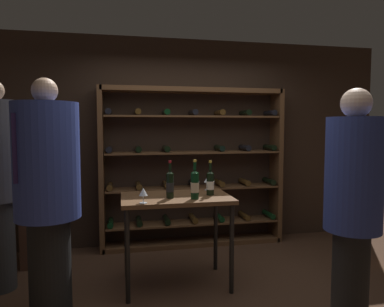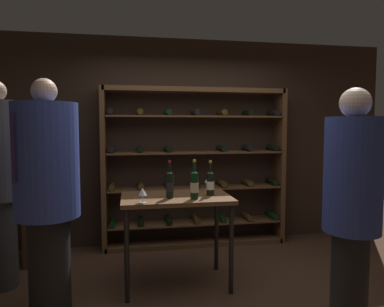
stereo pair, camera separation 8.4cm
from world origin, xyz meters
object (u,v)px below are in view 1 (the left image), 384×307
at_px(person_bystander_red_print, 48,189).
at_px(wine_bottle_black_capsule, 170,184).
at_px(wine_glass_stemmed_right, 208,180).
at_px(wine_rack, 193,168).
at_px(wine_bottle_green_slim, 210,183).
at_px(tasting_table, 176,207).
at_px(display_cabinet, 43,198).
at_px(person_guest_plum_blouse, 353,200).
at_px(wine_bottle_gold_foil, 195,185).
at_px(wine_glass_stemmed_left, 143,193).

relative_size(person_bystander_red_print, wine_bottle_black_capsule, 5.45).
bearing_deg(wine_glass_stemmed_right, wine_rack, 88.52).
height_order(wine_bottle_black_capsule, wine_bottle_green_slim, wine_bottle_black_capsule).
height_order(tasting_table, display_cabinet, display_cabinet).
distance_m(tasting_table, display_cabinet, 1.63).
bearing_deg(person_bystander_red_print, tasting_table, -20.35).
bearing_deg(wine_rack, wine_bottle_black_capsule, -111.39).
xyz_separation_m(wine_rack, person_guest_plum_blouse, (0.77, -2.19, -0.01)).
bearing_deg(wine_bottle_green_slim, wine_bottle_gold_foil, -139.91).
bearing_deg(tasting_table, wine_bottle_green_slim, -2.35).
xyz_separation_m(wine_bottle_black_capsule, wine_glass_stemmed_left, (-0.26, -0.18, -0.04)).
bearing_deg(person_guest_plum_blouse, wine_rack, 95.00).
relative_size(person_bystander_red_print, wine_bottle_gold_foil, 5.24).
relative_size(wine_rack, person_bystander_red_print, 1.24).
height_order(wine_rack, person_bystander_red_print, wine_rack).
xyz_separation_m(tasting_table, wine_glass_stemmed_left, (-0.34, -0.26, 0.20)).
bearing_deg(wine_rack, person_guest_plum_blouse, -70.58).
bearing_deg(wine_bottle_green_slim, wine_bottle_black_capsule, -170.08).
height_order(wine_bottle_green_slim, wine_glass_stemmed_left, wine_bottle_green_slim).
relative_size(wine_rack, person_guest_plum_blouse, 1.30).
distance_m(person_guest_plum_blouse, wine_glass_stemmed_left, 1.71).
bearing_deg(wine_bottle_black_capsule, wine_rack, 68.61).
bearing_deg(person_bystander_red_print, wine_bottle_black_capsule, -23.19).
bearing_deg(person_guest_plum_blouse, wine_bottle_gold_foil, 125.09).
relative_size(tasting_table, person_guest_plum_blouse, 0.57).
distance_m(person_bystander_red_print, wine_bottle_black_capsule, 1.09).
relative_size(tasting_table, wine_bottle_gold_foil, 2.86).
distance_m(display_cabinet, wine_glass_stemmed_right, 1.89).
bearing_deg(wine_rack, wine_bottle_green_slim, -93.28).
bearing_deg(wine_bottle_gold_foil, person_bystander_red_print, -168.32).
relative_size(tasting_table, wine_bottle_green_slim, 3.09).
bearing_deg(wine_bottle_gold_foil, wine_glass_stemmed_left, -169.71).
xyz_separation_m(display_cabinet, wine_bottle_gold_foil, (1.55, -1.00, 0.26)).
height_order(display_cabinet, wine_glass_stemmed_left, display_cabinet).
distance_m(person_guest_plum_blouse, wine_glass_stemmed_right, 1.54).
bearing_deg(person_bystander_red_print, person_guest_plum_blouse, -57.08).
relative_size(person_guest_plum_blouse, wine_bottle_black_capsule, 5.18).
distance_m(wine_rack, person_guest_plum_blouse, 2.33).
relative_size(wine_rack, wine_glass_stemmed_right, 15.97).
xyz_separation_m(wine_rack, wine_glass_stemmed_right, (-0.02, -0.87, -0.03)).
height_order(display_cabinet, wine_glass_stemmed_right, display_cabinet).
relative_size(person_guest_plum_blouse, display_cabinet, 1.21).
bearing_deg(person_bystander_red_print, display_cabinet, 61.61).
xyz_separation_m(person_guest_plum_blouse, display_cabinet, (-2.58, 1.88, -0.26)).
height_order(display_cabinet, wine_bottle_green_slim, display_cabinet).
height_order(wine_bottle_black_capsule, wine_glass_stemmed_left, wine_bottle_black_capsule).
height_order(wine_rack, wine_bottle_green_slim, wine_rack).
relative_size(display_cabinet, wine_bottle_green_slim, 4.46).
xyz_separation_m(wine_bottle_black_capsule, wine_glass_stemmed_right, (0.46, 0.35, -0.02)).
relative_size(wine_bottle_black_capsule, wine_glass_stemmed_left, 2.62).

